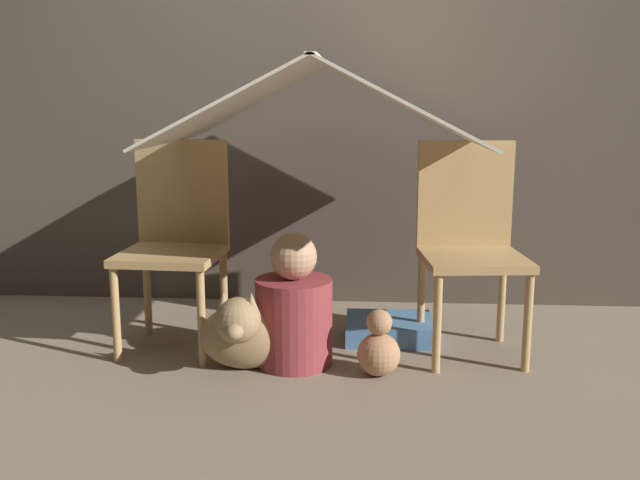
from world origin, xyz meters
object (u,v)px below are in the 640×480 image
Objects in this scene: chair_right at (470,239)px; person_front at (294,311)px; chair_left at (176,235)px; dog at (243,332)px.

chair_right is 1.64× the size of person_front.
chair_left is 0.60m from dog.
chair_left reaches higher than dog.
chair_right is at bearing 19.13° from dog.
chair_right is 1.09m from dog.
chair_right is at bearing 16.59° from person_front.
chair_right is 2.45× the size of dog.
chair_left is at bearing 136.89° from dog.
chair_left reaches higher than person_front.
person_front is 1.50× the size of dog.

